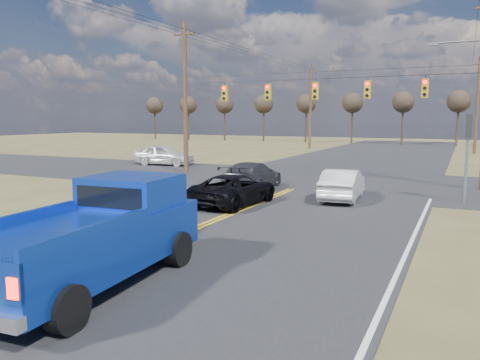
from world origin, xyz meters
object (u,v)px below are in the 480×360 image
at_px(black_suv, 234,190).
at_px(cross_car_west, 164,155).
at_px(silver_suv, 135,218).
at_px(dgrey_car_queue, 252,176).
at_px(pickup_truck, 97,236).
at_px(white_car_queue, 343,184).

distance_m(black_suv, cross_car_west, 17.93).
relative_size(silver_suv, dgrey_car_queue, 0.85).
distance_m(silver_suv, dgrey_car_queue, 11.10).
bearing_deg(silver_suv, dgrey_car_queue, -86.02).
bearing_deg(dgrey_car_queue, pickup_truck, 96.34).
height_order(pickup_truck, black_suv, pickup_truck).
bearing_deg(dgrey_car_queue, cross_car_west, -40.86).
height_order(pickup_truck, cross_car_west, pickup_truck).
relative_size(black_suv, white_car_queue, 1.10).
bearing_deg(pickup_truck, black_suv, 94.32).
height_order(black_suv, white_car_queue, white_car_queue).
relative_size(pickup_truck, silver_suv, 1.49).
distance_m(silver_suv, black_suv, 6.74).
distance_m(white_car_queue, dgrey_car_queue, 5.16).
relative_size(white_car_queue, cross_car_west, 0.91).
bearing_deg(pickup_truck, cross_car_west, 117.10).
relative_size(pickup_truck, black_suv, 1.32).
relative_size(pickup_truck, dgrey_car_queue, 1.26).
distance_m(pickup_truck, white_car_queue, 13.54).
bearing_deg(white_car_queue, silver_suv, 64.02).
distance_m(dgrey_car_queue, cross_car_west, 14.25).
xyz_separation_m(black_suv, cross_car_west, (-12.55, 12.80, 0.15)).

